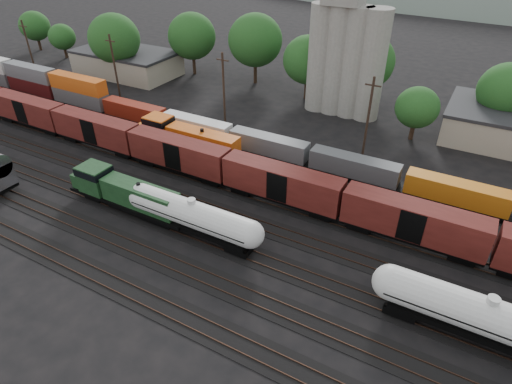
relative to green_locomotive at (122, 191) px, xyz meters
The scene contains 13 objects.
ground 10.84m from the green_locomotive, 28.32° to the left, with size 600.00×600.00×0.00m, color black.
tracks 10.83m from the green_locomotive, 28.32° to the left, with size 180.00×33.20×0.20m.
green_locomotive is the anchor object (origin of this frame).
tank_car_a 10.41m from the green_locomotive, ahead, with size 17.36×3.11×4.55m.
tank_car_b 39.55m from the green_locomotive, ahead, with size 18.70×3.35×4.90m.
orange_locomotive 15.13m from the green_locomotive, 97.40° to the left, with size 18.82×3.14×4.70m.
boxcar_string 19.11m from the green_locomotive, 31.57° to the left, with size 169.00×2.90×4.20m.
container_wall 23.15m from the green_locomotive, 120.26° to the left, with size 162.80×2.60×5.80m.
grain_silo 43.76m from the green_locomotive, 72.96° to the left, with size 13.40×5.00×29.00m.
industrial_sheds 43.28m from the green_locomotive, 68.44° to the left, with size 119.38×17.26×5.10m.
tree_band 44.07m from the green_locomotive, 82.35° to the left, with size 164.03×22.36×13.87m.
utility_poles 28.78m from the green_locomotive, 71.04° to the left, with size 122.20×0.36×12.00m.
distant_hills 268.07m from the green_locomotive, 82.86° to the left, with size 860.00×286.00×130.00m.
Camera 1 is at (25.26, -34.31, 30.46)m, focal length 30.00 mm.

